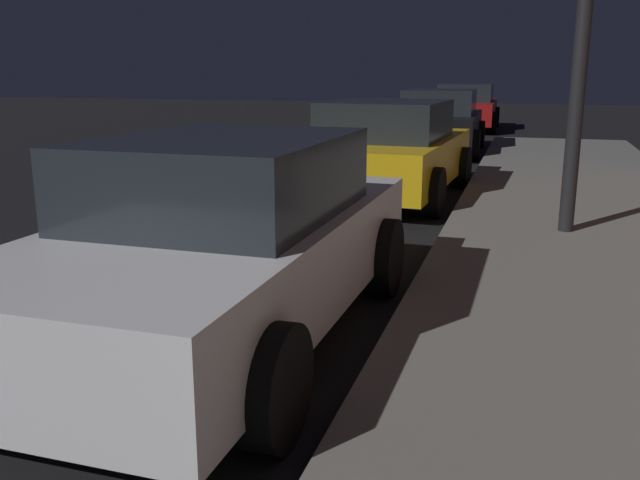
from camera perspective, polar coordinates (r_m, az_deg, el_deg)
The scene contains 4 objects.
car_white at distance 4.88m, azimuth -7.96°, elevation -0.09°, with size 2.02×4.17×1.43m.
car_yellow_cab at distance 10.38m, azimuth 5.57°, elevation 7.38°, with size 2.26×4.12×1.43m.
car_black at distance 16.35m, azimuth 9.81°, elevation 9.62°, with size 2.07×4.20×1.43m.
car_red at distance 22.91m, azimuth 11.92°, elevation 10.71°, with size 2.14×4.49×1.43m.
Camera 1 is at (4.85, -0.83, 1.88)m, focal length 38.72 mm.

